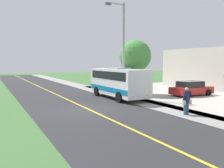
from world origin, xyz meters
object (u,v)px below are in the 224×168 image
object	(u,v)px
street_light_pole	(123,47)
parked_car_near	(191,89)
pedestrian_with_bags	(186,100)
shuttle_bus_front	(118,81)
tree_curbside	(135,56)

from	to	relation	value
street_light_pole	parked_car_near	distance (m)	8.17
pedestrian_with_bags	parked_car_near	size ratio (longest dim) A/B	0.39
shuttle_bus_front	pedestrian_with_bags	distance (m)	8.13
shuttle_bus_front	parked_car_near	world-z (taller)	shuttle_bus_front
parked_car_near	tree_curbside	xyz separation A→B (m)	(4.31, -3.60, 3.25)
pedestrian_with_bags	tree_curbside	world-z (taller)	tree_curbside
shuttle_bus_front	tree_curbside	bearing A→B (deg)	-151.49
pedestrian_with_bags	parked_car_near	xyz separation A→B (m)	(-6.87, -6.08, -0.25)
shuttle_bus_front	parked_car_near	xyz separation A→B (m)	(-7.22, 2.01, -0.86)
shuttle_bus_front	pedestrian_with_bags	world-z (taller)	shuttle_bus_front
shuttle_bus_front	street_light_pole	distance (m)	3.22
shuttle_bus_front	parked_car_near	bearing A→B (deg)	164.43
pedestrian_with_bags	tree_curbside	bearing A→B (deg)	-104.82
street_light_pole	tree_curbside	size ratio (longest dim) A/B	1.55
pedestrian_with_bags	street_light_pole	world-z (taller)	street_light_pole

